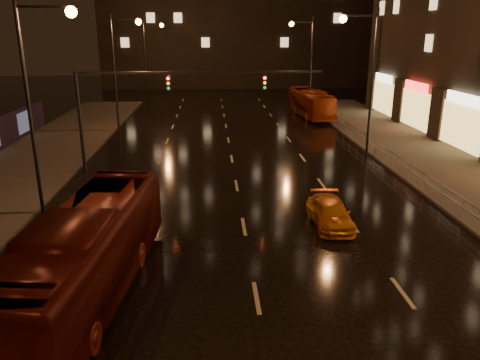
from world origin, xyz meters
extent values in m
plane|color=black|center=(0.00, 20.00, 0.00)|extent=(140.00, 140.00, 0.00)
cube|color=#38332D|center=(13.50, 15.00, 0.07)|extent=(7.00, 70.00, 0.15)
cylinder|color=black|center=(-9.60, 20.00, 3.10)|extent=(0.22, 0.22, 6.20)
cube|color=black|center=(-2.00, 20.00, 6.10)|extent=(15.20, 0.14, 0.14)
cube|color=black|center=(-4.00, 20.00, 5.45)|extent=(0.32, 0.18, 0.95)
cube|color=black|center=(2.00, 20.00, 5.45)|extent=(0.32, 0.18, 0.95)
sphere|color=#FF1E19|center=(-4.00, 19.88, 5.75)|extent=(0.18, 0.18, 0.18)
cylinder|color=#99999E|center=(10.20, 44.00, 0.65)|extent=(0.04, 0.04, 1.00)
cube|color=#99999E|center=(10.20, 18.00, 1.10)|extent=(0.05, 56.00, 0.05)
cube|color=#99999E|center=(10.20, 18.00, 0.70)|extent=(0.05, 56.00, 0.05)
imported|color=#57120C|center=(-5.59, 4.48, 1.54)|extent=(3.82, 11.26, 3.08)
imported|color=#A63910|center=(9.00, 38.68, 1.40)|extent=(3.14, 10.18, 2.79)
imported|color=orange|center=(3.91, 9.81, 0.60)|extent=(1.79, 3.66, 1.20)
imported|color=#C86512|center=(4.00, 10.00, 0.57)|extent=(1.83, 4.02, 1.14)
camera|label=1|loc=(-1.41, -9.64, 8.47)|focal=35.00mm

